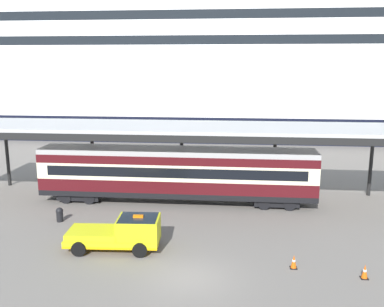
# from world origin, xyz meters

# --- Properties ---
(ground_plane) EXTENTS (400.00, 400.00, 0.00)m
(ground_plane) POSITION_xyz_m (0.00, 0.00, 0.00)
(ground_plane) COLOR slate
(cruise_ship) EXTENTS (130.00, 29.88, 32.66)m
(cruise_ship) POSITION_xyz_m (-17.57, 50.45, 11.28)
(cruise_ship) COLOR black
(cruise_ship) RESTS_ON ground
(platform_canopy) EXTENTS (37.32, 6.07, 5.78)m
(platform_canopy) POSITION_xyz_m (-2.12, 11.86, 5.53)
(platform_canopy) COLOR #B8B8B8
(platform_canopy) RESTS_ON ground
(train_carriage) EXTENTS (20.36, 2.81, 4.11)m
(train_carriage) POSITION_xyz_m (-2.12, 11.44, 2.30)
(train_carriage) COLOR black
(train_carriage) RESTS_ON ground
(service_truck) EXTENTS (5.30, 2.47, 2.02)m
(service_truck) POSITION_xyz_m (-4.07, 2.90, 0.99)
(service_truck) COLOR yellow
(service_truck) RESTS_ON ground
(traffic_cone_near) EXTENTS (0.36, 0.36, 0.73)m
(traffic_cone_near) POSITION_xyz_m (8.49, 0.73, 0.36)
(traffic_cone_near) COLOR black
(traffic_cone_near) RESTS_ON ground
(traffic_cone_mid) EXTENTS (0.36, 0.36, 0.72)m
(traffic_cone_mid) POSITION_xyz_m (5.21, 1.47, 0.36)
(traffic_cone_mid) COLOR black
(traffic_cone_mid) RESTS_ON ground
(quay_bollard) EXTENTS (0.48, 0.48, 0.96)m
(quay_bollard) POSITION_xyz_m (-9.30, 6.68, 0.52)
(quay_bollard) COLOR black
(quay_bollard) RESTS_ON ground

